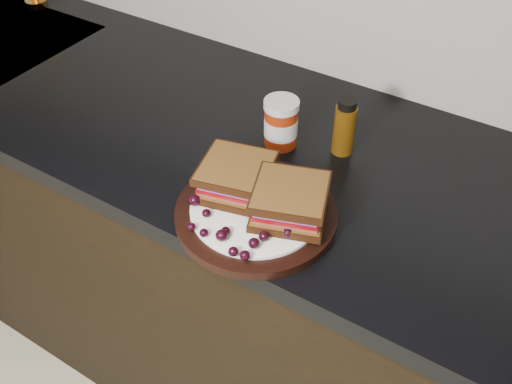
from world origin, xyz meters
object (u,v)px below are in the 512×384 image
Objects in this scene: plate at (256,214)px; oil_bottle at (345,127)px; sandwich_left at (236,177)px; condiment_jar at (281,123)px.

plate is 2.38× the size of oil_bottle.
sandwich_left is 0.18m from condiment_jar.
oil_bottle is at bearing 52.54° from sandwich_left.
condiment_jar reaches higher than plate.
plate is at bearing -35.81° from sandwich_left.
plate is 2.31× the size of sandwich_left.
sandwich_left reaches higher than plate.
plate is at bearing -71.16° from condiment_jar.
sandwich_left is at bearing -113.72° from oil_bottle.
condiment_jar is at bearing 81.12° from sandwich_left.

